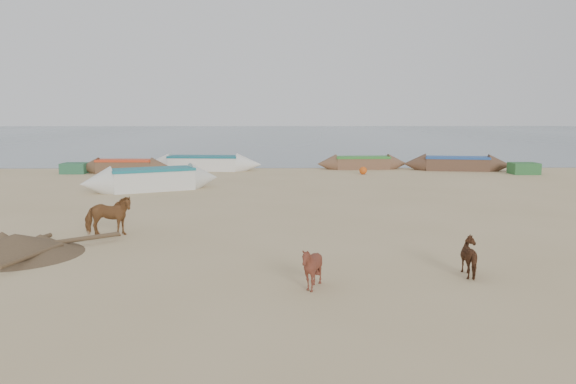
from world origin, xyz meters
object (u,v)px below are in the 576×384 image
object	(u,v)px
cow_adult	(108,216)
near_canoe	(152,179)
calf_right	(474,257)
calf_front	(312,268)

from	to	relation	value
cow_adult	near_canoe	world-z (taller)	cow_adult
calf_right	near_canoe	size ratio (longest dim) A/B	0.13
cow_adult	calf_right	size ratio (longest dim) A/B	1.69
calf_front	calf_right	size ratio (longest dim) A/B	1.10
calf_right	near_canoe	bearing A→B (deg)	12.87
calf_front	calf_right	xyz separation A→B (m)	(3.50, 0.89, -0.04)
cow_adult	near_canoe	distance (m)	9.60
cow_adult	calf_right	xyz separation A→B (m)	(8.94, -4.05, -0.17)
cow_adult	calf_front	bearing A→B (deg)	-135.52
cow_adult	near_canoe	xyz separation A→B (m)	(-0.89, 9.56, -0.08)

